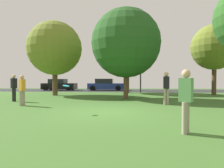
{
  "coord_description": "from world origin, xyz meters",
  "views": [
    {
      "loc": [
        0.94,
        -8.42,
        1.41
      ],
      "look_at": [
        0.0,
        2.95,
        1.13
      ],
      "focal_mm": 31.32,
      "sensor_mm": 36.0,
      "label": 1
    }
  ],
  "objects": [
    {
      "name": "parked_car_black",
      "position": [
        -7.91,
        16.05,
        0.66
      ],
      "size": [
        4.23,
        2.11,
        1.44
      ],
      "color": "black",
      "rests_on": "ground_plane"
    },
    {
      "name": "person_bystander",
      "position": [
        -6.26,
        3.36,
        0.94
      ],
      "size": [
        0.34,
        0.38,
        1.7
      ],
      "rotation": [
        0.0,
        0.0,
        1.11
      ],
      "color": "black",
      "rests_on": "ground_plane"
    },
    {
      "name": "street_lamp_post",
      "position": [
        2.24,
        12.2,
        2.25
      ],
      "size": [
        0.14,
        0.14,
        4.5
      ],
      "primitive_type": "cylinder",
      "color": "#2D2D33",
      "rests_on": "ground_plane"
    },
    {
      "name": "ground_plane",
      "position": [
        0.0,
        0.0,
        0.0
      ],
      "size": [
        44.0,
        44.0,
        0.0
      ],
      "primitive_type": "plane",
      "color": "#3D6628"
    },
    {
      "name": "person_thrower",
      "position": [
        2.43,
        -3.25,
        0.92
      ],
      "size": [
        0.39,
        0.36,
        1.66
      ],
      "rotation": [
        0.0,
        0.0,
        2.55
      ],
      "color": "gray",
      "rests_on": "ground_plane"
    },
    {
      "name": "maple_tree_far",
      "position": [
        0.84,
        11.76,
        4.6
      ],
      "size": [
        5.14,
        5.14,
        7.18
      ],
      "color": "brown",
      "rests_on": "ground_plane"
    },
    {
      "name": "maple_tree_near",
      "position": [
        0.78,
        5.58,
        3.98
      ],
      "size": [
        4.93,
        4.93,
        6.45
      ],
      "color": "brown",
      "rests_on": "ground_plane"
    },
    {
      "name": "frisbee_disc",
      "position": [
        -1.62,
        -0.54,
        1.14
      ],
      "size": [
        0.35,
        0.35,
        0.08
      ],
      "color": "#2DB2E0"
    },
    {
      "name": "parked_car_blue",
      "position": [
        -1.92,
        16.37,
        0.67
      ],
      "size": [
        4.53,
        2.1,
        1.47
      ],
      "color": "#233893",
      "rests_on": "ground_plane"
    },
    {
      "name": "person_walking",
      "position": [
        3.04,
        2.53,
        1.01
      ],
      "size": [
        0.3,
        0.36,
        1.81
      ],
      "rotation": [
        0.0,
        0.0,
        1.79
      ],
      "color": "gray",
      "rests_on": "ground_plane"
    },
    {
      "name": "road_strip",
      "position": [
        0.0,
        16.0,
        0.0
      ],
      "size": [
        44.0,
        6.4,
        0.01
      ],
      "primitive_type": "cube",
      "color": "#28282B",
      "rests_on": "ground_plane"
    },
    {
      "name": "oak_tree_center",
      "position": [
        -5.44,
        8.19,
        4.1
      ],
      "size": [
        4.69,
        4.69,
        6.46
      ],
      "color": "brown",
      "rests_on": "ground_plane"
    },
    {
      "name": "person_catcher",
      "position": [
        -4.68,
        1.51,
        0.89
      ],
      "size": [
        0.39,
        0.36,
        1.63
      ],
      "rotation": [
        0.0,
        0.0,
        -0.59
      ],
      "color": "gray",
      "rests_on": "ground_plane"
    },
    {
      "name": "oak_tree_left",
      "position": [
        8.64,
        9.8,
        4.28
      ],
      "size": [
        4.07,
        4.07,
        6.33
      ],
      "color": "brown",
      "rests_on": "ground_plane"
    }
  ]
}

